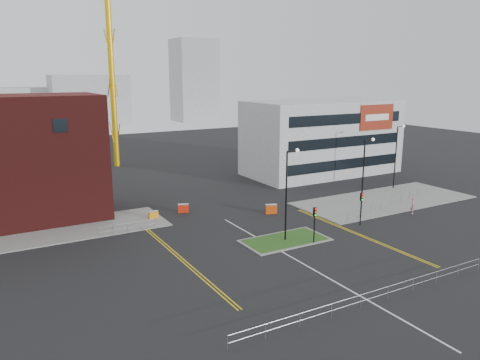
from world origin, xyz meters
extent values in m
plane|color=black|center=(0.00, 0.00, 0.00)|extent=(200.00, 200.00, 0.00)
cube|color=slate|center=(-20.00, 22.00, 0.06)|extent=(28.00, 8.00, 0.12)
cube|color=slate|center=(22.00, 14.00, 0.06)|extent=(24.00, 10.00, 0.12)
cube|color=slate|center=(2.00, 8.00, 0.04)|extent=(8.60, 4.60, 0.08)
cube|color=#1C4818|center=(2.00, 8.00, 0.06)|extent=(8.00, 4.00, 0.12)
cube|color=#491312|center=(-20.00, 28.00, 7.00)|extent=(18.00, 10.00, 14.00)
cube|color=black|center=(-16.00, 22.98, 11.00)|extent=(1.40, 0.10, 1.40)
cube|color=#9D9FA2|center=(26.00, 32.00, 6.00)|extent=(25.00, 12.00, 12.00)
cube|color=black|center=(26.00, 25.98, 2.50)|extent=(22.00, 0.10, 1.60)
cube|color=black|center=(26.00, 25.98, 6.00)|extent=(22.00, 0.10, 1.60)
cube|color=black|center=(26.00, 25.98, 9.50)|extent=(22.00, 0.10, 1.60)
cube|color=maroon|center=(32.00, 25.92, 9.50)|extent=(7.00, 0.15, 4.00)
cube|color=white|center=(32.00, 25.82, 9.50)|extent=(5.00, 0.05, 1.00)
cylinder|color=#E3AC0D|center=(-2.00, 55.00, 17.34)|extent=(1.00, 1.00, 34.69)
cylinder|color=black|center=(2.00, 8.00, 4.50)|extent=(0.16, 0.16, 9.00)
cylinder|color=black|center=(2.60, 8.00, 9.00)|extent=(1.20, 0.10, 0.10)
sphere|color=silver|center=(3.20, 8.00, 9.00)|extent=(0.36, 0.36, 0.36)
cylinder|color=black|center=(14.00, 10.00, 4.50)|extent=(0.16, 0.16, 9.00)
cylinder|color=black|center=(14.60, 10.00, 9.00)|extent=(1.20, 0.10, 0.10)
sphere|color=silver|center=(15.20, 10.00, 9.00)|extent=(0.36, 0.36, 0.36)
cylinder|color=black|center=(28.00, 18.00, 4.50)|extent=(0.16, 0.16, 9.00)
cylinder|color=black|center=(28.60, 18.00, 9.00)|extent=(1.20, 0.10, 0.10)
sphere|color=silver|center=(29.20, 18.00, 9.00)|extent=(0.36, 0.36, 0.36)
cylinder|color=black|center=(4.00, 6.00, 1.50)|extent=(0.12, 0.12, 3.00)
cube|color=black|center=(4.00, 6.00, 3.20)|extent=(0.28, 0.22, 0.90)
sphere|color=red|center=(4.00, 5.87, 3.50)|extent=(0.18, 0.18, 0.18)
sphere|color=orange|center=(4.00, 5.87, 3.20)|extent=(0.18, 0.18, 0.18)
sphere|color=#0CCC33|center=(4.00, 5.87, 2.90)|extent=(0.18, 0.18, 0.18)
cylinder|color=black|center=(12.00, 8.00, 1.50)|extent=(0.12, 0.12, 3.00)
cube|color=black|center=(12.00, 8.00, 3.20)|extent=(0.28, 0.22, 0.90)
sphere|color=red|center=(12.00, 7.87, 3.50)|extent=(0.18, 0.18, 0.18)
sphere|color=orange|center=(12.00, 7.87, 3.20)|extent=(0.18, 0.18, 0.18)
sphere|color=#0CCC33|center=(12.00, 7.87, 2.90)|extent=(0.18, 0.18, 0.18)
cylinder|color=gray|center=(0.00, -6.00, 1.05)|extent=(24.00, 0.04, 0.04)
cylinder|color=gray|center=(0.00, -6.00, 0.55)|extent=(24.00, 0.04, 0.04)
cylinder|color=gray|center=(-12.00, -6.00, 0.55)|extent=(0.05, 0.05, 1.10)
cylinder|color=gray|center=(12.00, -6.00, 0.55)|extent=(0.05, 0.05, 1.10)
cylinder|color=gray|center=(-11.00, 18.00, 1.05)|extent=(6.00, 0.04, 0.04)
cylinder|color=gray|center=(-11.00, 18.00, 0.55)|extent=(6.00, 0.04, 0.04)
cylinder|color=gray|center=(-14.00, 18.00, 0.55)|extent=(0.05, 0.05, 1.10)
cylinder|color=gray|center=(-8.00, 18.00, 0.55)|extent=(0.05, 0.05, 1.10)
cylinder|color=gray|center=(20.50, 11.50, 1.05)|extent=(19.01, 5.04, 0.04)
cylinder|color=gray|center=(20.50, 11.50, 0.55)|extent=(19.01, 5.04, 0.04)
cylinder|color=gray|center=(11.00, 9.00, 0.55)|extent=(0.05, 0.05, 1.10)
cylinder|color=gray|center=(30.00, 14.00, 0.55)|extent=(0.05, 0.05, 1.10)
cube|color=silver|center=(0.00, 2.00, 0.01)|extent=(0.15, 30.00, 0.01)
cube|color=gold|center=(-9.00, 10.00, 0.01)|extent=(0.12, 24.00, 0.01)
cube|color=gold|center=(-8.70, 10.00, 0.01)|extent=(0.12, 24.00, 0.01)
cube|color=gold|center=(9.50, 6.00, 0.01)|extent=(0.12, 20.00, 0.01)
cube|color=gold|center=(9.80, 6.00, 0.01)|extent=(0.12, 20.00, 0.01)
cube|color=gray|center=(10.00, 130.00, 8.00)|extent=(24.00, 12.00, 16.00)
cube|color=gray|center=(45.00, 125.00, 14.00)|extent=(14.00, 12.00, 28.00)
cube|color=gray|center=(-8.00, 140.00, 6.00)|extent=(30.00, 12.00, 12.00)
imported|color=#C47F88|center=(20.40, 8.08, 1.00)|extent=(0.86, 0.84, 1.99)
cube|color=orange|center=(-7.01, 21.28, 0.47)|extent=(1.15, 0.49, 0.93)
cube|color=silver|center=(-7.01, 21.28, 0.88)|extent=(1.15, 0.49, 0.11)
cube|color=red|center=(-3.02, 22.00, 0.52)|extent=(1.32, 0.82, 1.04)
cube|color=silver|center=(-3.02, 22.00, 0.99)|extent=(1.32, 0.82, 0.13)
cube|color=#C33F0A|center=(5.85, 16.42, 0.57)|extent=(1.43, 0.85, 1.13)
cube|color=silver|center=(5.85, 16.42, 1.08)|extent=(1.43, 0.85, 0.14)
camera|label=1|loc=(-23.68, -28.04, 16.18)|focal=35.00mm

